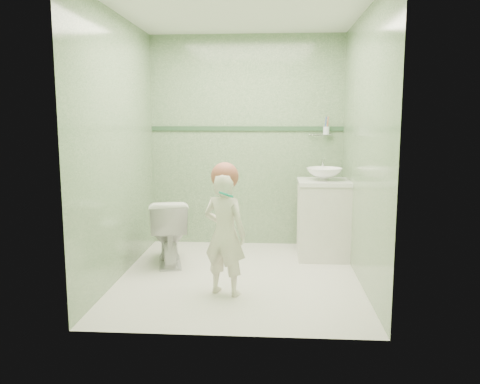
{
  "coord_description": "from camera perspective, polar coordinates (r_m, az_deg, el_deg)",
  "views": [
    {
      "loc": [
        0.31,
        -4.37,
        1.47
      ],
      "look_at": [
        0.0,
        0.15,
        0.78
      ],
      "focal_mm": 36.5,
      "sensor_mm": 36.0,
      "label": 1
    }
  ],
  "objects": [
    {
      "name": "toilet",
      "position": [
        5.0,
        -8.35,
        -4.57
      ],
      "size": [
        0.52,
        0.73,
        0.67
      ],
      "primitive_type": "imported",
      "rotation": [
        0.0,
        0.0,
        3.38
      ],
      "color": "white",
      "rests_on": "ground"
    },
    {
      "name": "toddler",
      "position": [
        4.06,
        -1.8,
        -4.93
      ],
      "size": [
        0.44,
        0.37,
        1.03
      ],
      "primitive_type": "imported",
      "rotation": [
        0.0,
        0.0,
        2.77
      ],
      "color": "silver",
      "rests_on": "ground"
    },
    {
      "name": "faucet",
      "position": [
        5.31,
        9.64,
        3.17
      ],
      "size": [
        0.03,
        0.13,
        0.18
      ],
      "color": "silver",
      "rests_on": "counter"
    },
    {
      "name": "ground",
      "position": [
        4.63,
        -0.13,
        -9.88
      ],
      "size": [
        2.5,
        2.5,
        0.0
      ],
      "primitive_type": "plane",
      "color": "silver",
      "rests_on": "ground"
    },
    {
      "name": "vanity",
      "position": [
        5.21,
        9.68,
        -3.31
      ],
      "size": [
        0.52,
        0.5,
        0.8
      ],
      "primitive_type": "cube",
      "color": "silver",
      "rests_on": "ground"
    },
    {
      "name": "cup_holder",
      "position": [
        5.59,
        9.97,
        7.07
      ],
      "size": [
        0.26,
        0.07,
        0.21
      ],
      "color": "silver",
      "rests_on": "room_shell"
    },
    {
      "name": "hair_cap",
      "position": [
        4.0,
        -1.79,
        1.86
      ],
      "size": [
        0.23,
        0.23,
        0.23
      ],
      "primitive_type": "sphere",
      "color": "#A15540",
      "rests_on": "toddler"
    },
    {
      "name": "counter",
      "position": [
        5.15,
        9.8,
        1.16
      ],
      "size": [
        0.54,
        0.52,
        0.04
      ],
      "primitive_type": "cube",
      "color": "white",
      "rests_on": "vanity"
    },
    {
      "name": "room_shell",
      "position": [
        4.39,
        -0.13,
        5.13
      ],
      "size": [
        2.5,
        2.54,
        2.4
      ],
      "color": "#678B63",
      "rests_on": "ground"
    },
    {
      "name": "teal_toothbrush",
      "position": [
        3.85,
        -1.7,
        -0.22
      ],
      "size": [
        0.11,
        0.14,
        0.08
      ],
      "color": "#129674",
      "rests_on": "toddler"
    },
    {
      "name": "basin",
      "position": [
        5.14,
        9.82,
        2.09
      ],
      "size": [
        0.37,
        0.37,
        0.13
      ],
      "primitive_type": "imported",
      "color": "white",
      "rests_on": "counter"
    },
    {
      "name": "trim_stripe",
      "position": [
        5.62,
        0.76,
        7.43
      ],
      "size": [
        2.2,
        0.02,
        0.05
      ],
      "primitive_type": "cube",
      "color": "#315336",
      "rests_on": "room_shell"
    }
  ]
}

